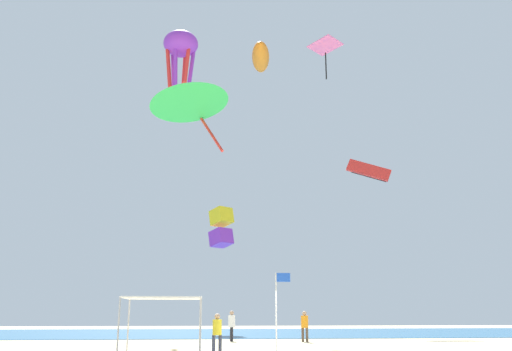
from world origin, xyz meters
TOP-DOWN VIEW (x-y plane):
  - ocean_strip at (0.00, 27.62)m, footprint 110.00×24.08m
  - canopy_tent at (-4.07, 3.80)m, footprint 3.30×3.27m
  - person_near_tent at (-1.76, 2.97)m, footprint 0.41×0.38m
  - person_leftmost at (-0.52, 13.07)m, footprint 0.42×0.47m
  - person_central at (3.64, 11.66)m, footprint 0.41×0.41m
  - banner_flag at (0.56, 1.33)m, footprint 0.61×0.06m
  - kite_parafoil_red at (12.13, 24.30)m, footprint 3.84×1.70m
  - kite_octopus_purple at (-4.50, 20.75)m, footprint 4.03×4.03m
  - kite_inflatable_orange at (2.39, 22.67)m, footprint 2.19×5.29m
  - kite_box_yellow at (-0.67, 26.21)m, footprint 2.26×2.30m
  - kite_diamond_pink at (6.60, 16.29)m, footprint 2.89×2.89m
  - kite_delta_green at (-3.36, 7.13)m, footprint 6.05×6.04m

SIDE VIEW (x-z plane):
  - ocean_strip at x=0.00m, z-range 0.00..0.03m
  - person_near_tent at x=-1.76m, z-range 0.14..1.73m
  - person_central at x=3.64m, z-range 0.15..1.89m
  - person_leftmost at x=-0.52m, z-range 0.15..1.91m
  - banner_flag at x=0.56m, z-range 0.36..3.52m
  - canopy_tent at x=-4.07m, z-range 1.04..3.31m
  - kite_box_yellow at x=-0.67m, z-range 7.13..10.58m
  - kite_delta_green at x=-3.36m, z-range 11.11..14.72m
  - kite_parafoil_red at x=12.13m, z-range 12.62..15.01m
  - kite_diamond_pink at x=6.60m, z-range 19.77..22.73m
  - kite_octopus_purple at x=-4.50m, z-range 19.53..26.29m
  - kite_inflatable_orange at x=2.39m, z-range 22.46..24.33m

